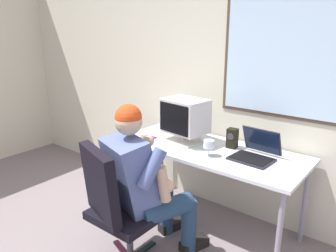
% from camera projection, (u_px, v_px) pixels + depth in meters
% --- Properties ---
extents(wall_rear, '(5.85, 0.08, 2.55)m').
position_uv_depth(wall_rear, '(222.00, 77.00, 3.02)').
color(wall_rear, beige).
rests_on(wall_rear, ground).
extents(desk, '(1.63, 0.69, 0.74)m').
position_uv_depth(desk, '(208.00, 155.00, 2.82)').
color(desk, gray).
rests_on(desk, ground).
extents(office_chair, '(0.56, 0.59, 0.96)m').
position_uv_depth(office_chair, '(115.00, 202.00, 2.32)').
color(office_chair, black).
rests_on(office_chair, ground).
extents(person_seated, '(0.65, 0.83, 1.23)m').
position_uv_depth(person_seated, '(145.00, 180.00, 2.43)').
color(person_seated, navy).
rests_on(person_seated, ground).
extents(crt_monitor, '(0.40, 0.33, 0.39)m').
position_uv_depth(crt_monitor, '(185.00, 117.00, 2.90)').
color(crt_monitor, beige).
rests_on(crt_monitor, desk).
extents(laptop, '(0.33, 0.34, 0.23)m').
position_uv_depth(laptop, '(256.00, 151.00, 2.58)').
color(laptop, black).
rests_on(laptop, desk).
extents(wine_glass, '(0.09, 0.09, 0.13)m').
position_uv_depth(wine_glass, '(209.00, 145.00, 2.61)').
color(wine_glass, silver).
rests_on(wine_glass, desk).
extents(desk_speaker, '(0.09, 0.08, 0.17)m').
position_uv_depth(desk_speaker, '(232.00, 138.00, 2.79)').
color(desk_speaker, black).
rests_on(desk_speaker, desk).
extents(cd_case, '(0.16, 0.15, 0.01)m').
position_uv_depth(cd_case, '(147.00, 138.00, 3.05)').
color(cd_case, '#8F157A').
rests_on(cd_case, desk).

